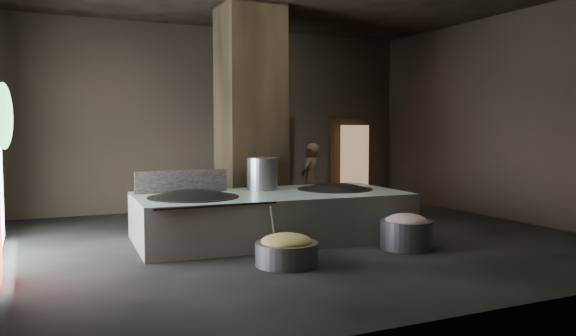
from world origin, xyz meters
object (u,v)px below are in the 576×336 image
stock_pot (262,174)px  cook (310,179)px  veg_basin (287,254)px  wok_right (335,194)px  meat_basin (406,234)px  hearth_platform (271,216)px  wok_left (194,202)px

stock_pot → cook: 2.47m
stock_pot → veg_basin: 2.74m
wok_right → meat_basin: (0.35, -1.78, -0.51)m
hearth_platform → veg_basin: hearth_platform is taller
cook → meat_basin: size_ratio=1.93×
wok_right → stock_pot: stock_pot is taller
wok_right → veg_basin: size_ratio=1.53×
stock_pot → hearth_platform: bearing=-95.2°
wok_left → stock_pot: size_ratio=2.42×
wok_left → stock_pot: stock_pot is taller
cook → wok_left: bearing=-6.0°
wok_left → meat_basin: 3.60m
veg_basin → cook: bearing=58.8°
wok_left → stock_pot: bearing=21.8°
stock_pot → cook: size_ratio=0.38×
wok_right → cook: 2.18m
hearth_platform → veg_basin: (-0.59, -1.94, -0.25)m
cook → veg_basin: 4.84m
meat_basin → wok_right: bearing=101.1°
stock_pot → wok_left: bearing=-158.2°
veg_basin → hearth_platform: bearing=73.2°
wok_left → wok_right: 2.80m
wok_left → veg_basin: bearing=-65.4°
cook → veg_basin: bearing=19.3°
wok_right → stock_pot: (-1.30, 0.50, 0.38)m
hearth_platform → meat_basin: 2.43m
hearth_platform → wok_left: size_ratio=3.17×
stock_pot → veg_basin: (-0.64, -2.49, -0.96)m
stock_pot → veg_basin: stock_pot is taller
veg_basin → meat_basin: bearing=5.2°
hearth_platform → wok_left: wok_left is taller
cook → veg_basin: cook is taller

